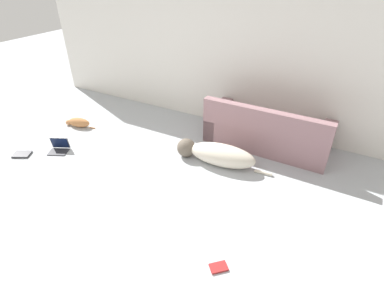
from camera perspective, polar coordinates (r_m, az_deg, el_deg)
ground_plane at (r=3.71m, az=-19.72°, el=-17.60°), size 20.00×20.00×0.00m
wall_back at (r=5.55m, az=5.06°, el=16.18°), size 7.75×0.06×2.47m
couch at (r=5.11m, az=14.04°, el=2.09°), size 2.02×0.83×0.80m
dog at (r=4.61m, az=4.63°, el=-1.89°), size 1.54×0.49×0.33m
cat at (r=6.06m, az=-20.82°, el=3.86°), size 0.62×0.27×0.18m
laptop_open at (r=5.41m, az=-23.96°, el=-0.44°), size 0.37×0.35×0.22m
laptop_closed at (r=5.58m, az=-29.63°, el=-1.73°), size 0.32×0.29×0.03m
book_red at (r=3.33m, az=5.07°, el=-22.35°), size 0.21×0.21×0.02m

